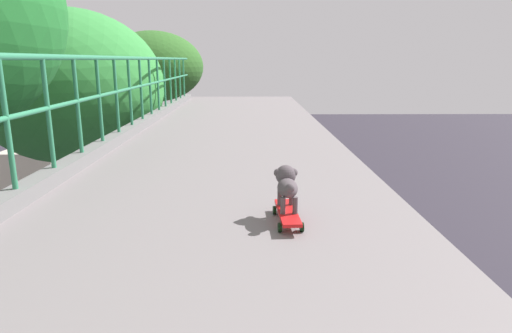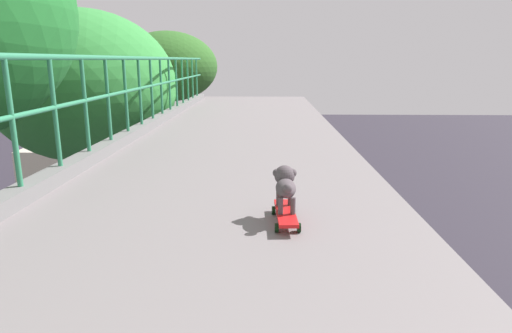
# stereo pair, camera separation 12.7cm
# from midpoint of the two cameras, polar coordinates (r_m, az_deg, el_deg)

# --- Properties ---
(car_silver_seventh) EXTENTS (1.94, 3.84, 1.39)m
(car_silver_seventh) POSITION_cam_midpoint_polar(r_m,az_deg,el_deg) (14.91, -22.84, -13.42)
(car_silver_seventh) COLOR #AFBCC0
(car_silver_seventh) RESTS_ON ground
(city_bus) EXTENTS (2.57, 11.31, 3.33)m
(city_bus) POSITION_cam_midpoint_polar(r_m,az_deg,el_deg) (26.32, -20.31, 1.16)
(city_bus) COLOR beige
(city_bus) RESTS_ON ground
(roadside_tree_far) EXTENTS (4.24, 4.24, 8.34)m
(roadside_tree_far) POSITION_cam_midpoint_polar(r_m,az_deg,el_deg) (11.04, -21.09, 9.19)
(roadside_tree_far) COLOR brown
(roadside_tree_far) RESTS_ON ground
(roadside_tree_farthest) EXTENTS (3.89, 3.89, 8.31)m
(roadside_tree_farthest) POSITION_cam_midpoint_polar(r_m,az_deg,el_deg) (18.09, -11.14, 12.38)
(roadside_tree_farthest) COLOR brown
(roadside_tree_farthest) RESTS_ON ground
(toy_skateboard) EXTENTS (0.19, 0.55, 0.09)m
(toy_skateboard) POSITION_cam_midpoint_polar(r_m,az_deg,el_deg) (3.16, 5.02, -6.14)
(toy_skateboard) COLOR red
(toy_skateboard) RESTS_ON overpass_deck
(small_dog) EXTENTS (0.18, 0.38, 0.30)m
(small_dog) POSITION_cam_midpoint_polar(r_m,az_deg,el_deg) (3.17, 4.97, -2.21)
(small_dog) COLOR #50464C
(small_dog) RESTS_ON toy_skateboard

